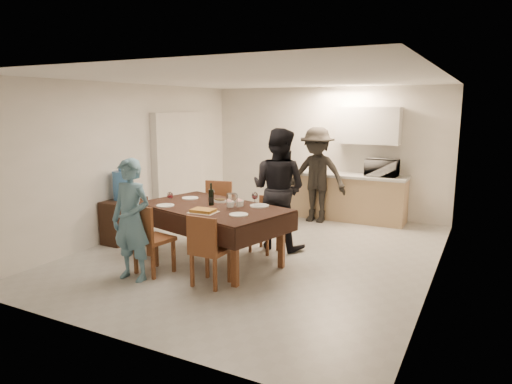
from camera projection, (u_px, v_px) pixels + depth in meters
The scene contains 33 objects.
floor at pixel (260, 252), 7.02m from camera, with size 5.00×6.00×0.02m, color #A6A6A1.
ceiling at pixel (260, 79), 6.54m from camera, with size 5.00×6.00×0.02m, color white.
wall_back at pixel (326, 151), 9.40m from camera, with size 5.00×0.02×2.60m, color silver.
wall_front at pixel (111, 208), 4.16m from camera, with size 5.00×0.02×2.60m, color silver.
wall_left at pixel (132, 160), 7.91m from camera, with size 0.02×6.00×2.60m, color silver.
wall_right at pixel (439, 181), 5.65m from camera, with size 0.02×6.00×2.60m, color silver.
stub_partition at pixel (178, 166), 8.97m from camera, with size 0.15×1.40×2.10m, color silver.
kitchen_base_cabinet at pixel (348, 198), 9.01m from camera, with size 2.20×0.60×0.86m, color tan.
kitchen_worktop at pixel (349, 175), 8.92m from camera, with size 2.24×0.64×0.05m, color #B7B7B2.
upper_cabinet at pixel (368, 126), 8.73m from camera, with size 1.20×0.34×0.70m, color silver.
dining_table at pixel (212, 209), 6.48m from camera, with size 2.34×1.71×0.82m.
chair_near_left at pixel (149, 232), 5.99m from camera, with size 0.51×0.51×0.52m.
chair_near_right at pixel (207, 243), 5.59m from camera, with size 0.42×0.42×0.50m.
chair_far_left at pixel (211, 208), 7.29m from camera, with size 0.54×0.54×0.54m.
chair_far_right at pixel (262, 220), 6.91m from camera, with size 0.42×0.42×0.46m.
console at pixel (124, 220), 7.57m from camera, with size 0.38×0.76×0.71m, color black.
water_jug at pixel (123, 185), 7.46m from camera, with size 0.31×0.31×0.47m, color #3E79BB.
wine_bottle at pixel (211, 194), 6.51m from camera, with size 0.08×0.08×0.32m, color black, non-canonical shape.
water_pitcher at pixel (232, 201), 6.25m from camera, with size 0.14×0.14×0.22m, color white.
savoury_tart at pixel (203, 211), 6.10m from camera, with size 0.36×0.27×0.05m, color #B47A35.
salad_bowl at pixel (237, 203), 6.49m from camera, with size 0.20×0.20×0.08m, color white.
mushroom_dish at pixel (220, 201), 6.74m from camera, with size 0.18×0.18×0.03m, color white.
wine_glass_a at pixel (170, 199), 6.49m from camera, with size 0.09×0.09×0.20m, color white, non-canonical shape.
wine_glass_b at pixel (255, 199), 6.43m from camera, with size 0.09×0.09×0.21m, color white, non-canonical shape.
wine_glass_c at pixel (212, 195), 6.81m from camera, with size 0.08×0.08×0.18m, color white, non-canonical shape.
plate_near_left at pixel (165, 205), 6.49m from camera, with size 0.25×0.25×0.01m, color white.
plate_near_right at pixel (239, 215), 5.94m from camera, with size 0.25×0.25×0.01m, color white.
plate_far_left at pixel (190, 198), 7.01m from camera, with size 0.25×0.25×0.01m, color white.
plate_far_right at pixel (260, 206), 6.47m from camera, with size 0.27×0.27×0.02m, color white.
microwave at pixel (382, 168), 8.60m from camera, with size 0.59×0.40×0.33m, color silver.
person_near at pixel (131, 220), 5.82m from camera, with size 0.58×0.38×1.58m, color teal.
person_far at pixel (278, 189), 7.12m from camera, with size 0.92×0.72×1.89m, color black.
person_kitchen at pixel (316, 175), 8.76m from camera, with size 1.18×0.68×1.83m, color black.
Camera 1 is at (3.05, -6.00, 2.22)m, focal length 32.00 mm.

